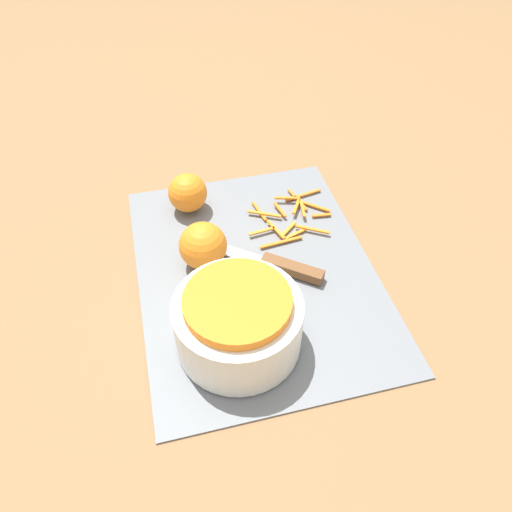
% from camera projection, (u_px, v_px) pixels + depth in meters
% --- Properties ---
extents(ground_plane, '(4.00, 4.00, 0.00)m').
position_uv_depth(ground_plane, '(256.00, 272.00, 0.78)').
color(ground_plane, olive).
extents(cutting_board, '(0.48, 0.36, 0.01)m').
position_uv_depth(cutting_board, '(256.00, 271.00, 0.78)').
color(cutting_board, slate).
rests_on(cutting_board, ground_plane).
extents(bowl_speckled, '(0.17, 0.17, 0.09)m').
position_uv_depth(bowl_speckled, '(238.00, 321.00, 0.65)').
color(bowl_speckled, silver).
rests_on(bowl_speckled, cutting_board).
extents(knife, '(0.15, 0.19, 0.02)m').
position_uv_depth(knife, '(279.00, 265.00, 0.78)').
color(knife, brown).
rests_on(knife, cutting_board).
extents(orange_left, '(0.07, 0.07, 0.07)m').
position_uv_depth(orange_left, '(188.00, 193.00, 0.86)').
color(orange_left, orange).
rests_on(orange_left, cutting_board).
extents(orange_right, '(0.07, 0.07, 0.07)m').
position_uv_depth(orange_right, '(203.00, 246.00, 0.76)').
color(orange_right, orange).
rests_on(orange_right, cutting_board).
extents(peel_pile, '(0.14, 0.16, 0.01)m').
position_uv_depth(peel_pile, '(290.00, 216.00, 0.86)').
color(peel_pile, orange).
rests_on(peel_pile, cutting_board).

